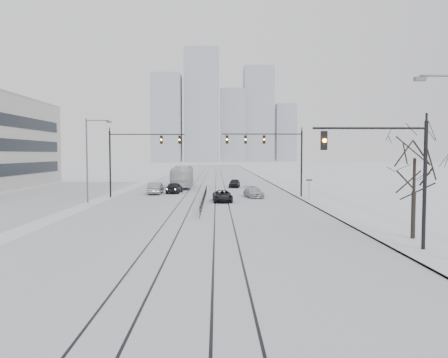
# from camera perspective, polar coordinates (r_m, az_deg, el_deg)

# --- Properties ---
(ground) EXTENTS (500.00, 500.00, 0.00)m
(ground) POSITION_cam_1_polar(r_m,az_deg,el_deg) (17.72, -5.50, -13.96)
(ground) COLOR silver
(ground) RESTS_ON ground
(road) EXTENTS (22.00, 260.00, 0.02)m
(road) POSITION_cam_1_polar(r_m,az_deg,el_deg) (77.06, -1.99, -0.59)
(road) COLOR silver
(road) RESTS_ON ground
(sidewalk_east) EXTENTS (5.00, 260.00, 0.16)m
(sidewalk_east) POSITION_cam_1_polar(r_m,az_deg,el_deg) (77.99, 7.98, -0.53)
(sidewalk_east) COLOR silver
(sidewalk_east) RESTS_ON ground
(curb) EXTENTS (0.10, 260.00, 0.12)m
(curb) POSITION_cam_1_polar(r_m,az_deg,el_deg) (77.65, 6.20, -0.54)
(curb) COLOR gray
(curb) RESTS_ON ground
(parking_strip) EXTENTS (14.00, 60.00, 0.03)m
(parking_strip) POSITION_cam_1_polar(r_m,az_deg,el_deg) (56.34, -23.27, -2.30)
(parking_strip) COLOR silver
(parking_strip) RESTS_ON ground
(tram_rails) EXTENTS (5.30, 180.00, 0.01)m
(tram_rails) POSITION_cam_1_polar(r_m,az_deg,el_deg) (57.12, -2.34, -1.95)
(tram_rails) COLOR black
(tram_rails) RESTS_ON ground
(skyline) EXTENTS (96.00, 48.00, 72.00)m
(skyline) POSITION_cam_1_polar(r_m,az_deg,el_deg) (291.62, -0.26, 8.31)
(skyline) COLOR #9A9FA9
(skyline) RESTS_ON ground
(traffic_mast_near) EXTENTS (6.10, 0.37, 7.00)m
(traffic_mast_near) POSITION_cam_1_polar(r_m,az_deg,el_deg) (24.74, 21.43, 1.48)
(traffic_mast_near) COLOR black
(traffic_mast_near) RESTS_ON ground
(traffic_mast_ne) EXTENTS (9.60, 0.37, 8.00)m
(traffic_mast_ne) POSITION_cam_1_polar(r_m,az_deg,el_deg) (52.31, 6.50, 3.84)
(traffic_mast_ne) COLOR black
(traffic_mast_ne) RESTS_ON ground
(traffic_mast_nw) EXTENTS (9.10, 0.37, 8.00)m
(traffic_mast_nw) POSITION_cam_1_polar(r_m,az_deg,el_deg) (53.78, -11.59, 3.58)
(traffic_mast_nw) COLOR black
(traffic_mast_nw) RESTS_ON ground
(street_light_west) EXTENTS (2.73, 0.25, 9.00)m
(street_light_west) POSITION_cam_1_polar(r_m,az_deg,el_deg) (48.79, -17.14, 3.11)
(street_light_west) COLOR #595B60
(street_light_west) RESTS_ON ground
(bare_tree) EXTENTS (4.40, 4.40, 6.10)m
(bare_tree) POSITION_cam_1_polar(r_m,az_deg,el_deg) (28.46, 23.62, 1.49)
(bare_tree) COLOR black
(bare_tree) RESTS_ON ground
(median_fence) EXTENTS (0.06, 24.00, 1.00)m
(median_fence) POSITION_cam_1_polar(r_m,az_deg,el_deg) (47.12, -2.63, -2.45)
(median_fence) COLOR black
(median_fence) RESTS_ON ground
(street_sign) EXTENTS (0.70, 0.06, 2.40)m
(street_sign) POSITION_cam_1_polar(r_m,az_deg,el_deg) (50.10, 11.06, -0.93)
(street_sign) COLOR #595B60
(street_sign) RESTS_ON ground
(sedan_sb_inner) EXTENTS (2.18, 4.46, 1.46)m
(sedan_sb_inner) POSITION_cam_1_polar(r_m,az_deg,el_deg) (58.58, -6.50, -1.14)
(sedan_sb_inner) COLOR black
(sedan_sb_inner) RESTS_ON ground
(sedan_sb_outer) EXTENTS (1.62, 4.64, 1.53)m
(sedan_sb_outer) POSITION_cam_1_polar(r_m,az_deg,el_deg) (57.49, -8.92, -1.21)
(sedan_sb_outer) COLOR #96969D
(sedan_sb_outer) RESTS_ON ground
(sedan_nb_front) EXTENTS (2.26, 4.55, 1.24)m
(sedan_nb_front) POSITION_cam_1_polar(r_m,az_deg,el_deg) (47.71, -0.20, -2.26)
(sedan_nb_front) COLOR black
(sedan_nb_front) RESTS_ON ground
(sedan_nb_right) EXTENTS (2.51, 4.62, 1.27)m
(sedan_nb_right) POSITION_cam_1_polar(r_m,az_deg,el_deg) (52.61, 3.88, -1.74)
(sedan_nb_right) COLOR #B6B6BE
(sedan_nb_right) RESTS_ON ground
(sedan_nb_far) EXTENTS (2.08, 4.12, 1.34)m
(sedan_nb_far) POSITION_cam_1_polar(r_m,az_deg,el_deg) (67.86, 1.38, -0.56)
(sedan_nb_far) COLOR black
(sedan_nb_far) RESTS_ON ground
(box_truck) EXTENTS (2.92, 12.02, 3.34)m
(box_truck) POSITION_cam_1_polar(r_m,az_deg,el_deg) (67.89, -5.43, 0.27)
(box_truck) COLOR silver
(box_truck) RESTS_ON ground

